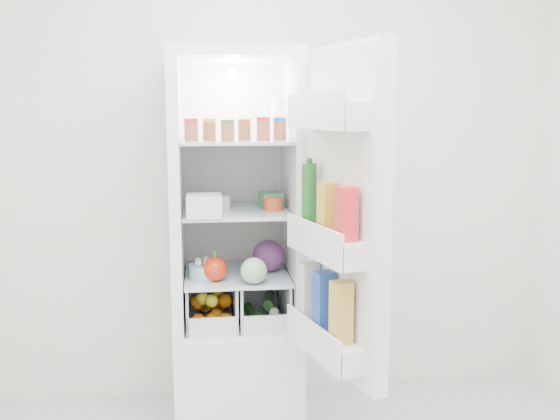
{
  "coord_description": "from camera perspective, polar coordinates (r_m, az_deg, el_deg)",
  "views": [
    {
      "loc": [
        -0.36,
        -1.75,
        1.52
      ],
      "look_at": [
        -0.02,
        0.95,
        1.09
      ],
      "focal_mm": 40.0,
      "sensor_mm": 36.0,
      "label": 1
    }
  ],
  "objects": [
    {
      "name": "room_walls",
      "position": [
        1.78,
        4.44,
        11.34
      ],
      "size": [
        3.02,
        3.02,
        2.61
      ],
      "color": "silver",
      "rests_on": "ground"
    },
    {
      "name": "refrigerator",
      "position": [
        3.12,
        -4.05,
        -6.89
      ],
      "size": [
        0.6,
        0.6,
        1.8
      ],
      "color": "white",
      "rests_on": "ground"
    },
    {
      "name": "shelf_low",
      "position": [
        3.04,
        -4.0,
        -5.85
      ],
      "size": [
        0.49,
        0.53,
        0.01
      ],
      "primitive_type": "cube",
      "color": "silver",
      "rests_on": "refrigerator"
    },
    {
      "name": "shelf_mid",
      "position": [
        2.97,
        -4.07,
        -0.06
      ],
      "size": [
        0.49,
        0.53,
        0.02
      ],
      "primitive_type": "cube",
      "color": "silver",
      "rests_on": "refrigerator"
    },
    {
      "name": "shelf_top",
      "position": [
        2.94,
        -4.14,
        6.3
      ],
      "size": [
        0.49,
        0.53,
        0.02
      ],
      "primitive_type": "cube",
      "color": "silver",
      "rests_on": "refrigerator"
    },
    {
      "name": "crisper_left",
      "position": [
        3.07,
        -6.28,
        -8.25
      ],
      "size": [
        0.23,
        0.46,
        0.22
      ],
      "primitive_type": null,
      "color": "silver",
      "rests_on": "refrigerator"
    },
    {
      "name": "crisper_right",
      "position": [
        3.08,
        -1.68,
        -8.12
      ],
      "size": [
        0.23,
        0.46,
        0.22
      ],
      "primitive_type": null,
      "color": "silver",
      "rests_on": "refrigerator"
    },
    {
      "name": "condiment_jars",
      "position": [
        2.83,
        -4.03,
        7.21
      ],
      "size": [
        0.46,
        0.16,
        0.08
      ],
      "color": "#B21919",
      "rests_on": "shelf_top"
    },
    {
      "name": "squeeze_bottle",
      "position": [
        3.1,
        -0.31,
        8.33
      ],
      "size": [
        0.06,
        0.06,
        0.19
      ],
      "primitive_type": "cylinder",
      "rotation": [
        0.0,
        0.0,
        -0.12
      ],
      "color": "white",
      "rests_on": "shelf_top"
    },
    {
      "name": "tub_white",
      "position": [
        2.77,
        -6.96,
        0.4
      ],
      "size": [
        0.15,
        0.15,
        0.1
      ],
      "primitive_type": "cube",
      "rotation": [
        0.0,
        0.0,
        -0.0
      ],
      "color": "silver",
      "rests_on": "shelf_mid"
    },
    {
      "name": "tub_cream",
      "position": [
        2.99,
        -5.61,
        0.75
      ],
      "size": [
        0.13,
        0.13,
        0.07
      ],
      "primitive_type": "cube",
      "rotation": [
        0.0,
        0.0,
        -0.15
      ],
      "color": "silver",
      "rests_on": "shelf_mid"
    },
    {
      "name": "tin_red",
      "position": [
        2.94,
        -0.62,
        0.57
      ],
      "size": [
        0.11,
        0.11,
        0.06
      ],
      "primitive_type": "cylinder",
      "rotation": [
        0.0,
        0.0,
        -0.32
      ],
      "color": "red",
      "rests_on": "shelf_mid"
    },
    {
      "name": "tub_green",
      "position": [
        3.0,
        -0.85,
        0.9
      ],
      "size": [
        0.11,
        0.14,
        0.08
      ],
      "primitive_type": "cube",
      "rotation": [
        0.0,
        0.0,
        0.13
      ],
      "color": "#3A8145",
      "rests_on": "shelf_mid"
    },
    {
      "name": "red_cabbage",
      "position": [
        3.03,
        -1.09,
        -4.21
      ],
      "size": [
        0.15,
        0.15,
        0.15
      ],
      "primitive_type": "sphere",
      "color": "#592263",
      "rests_on": "shelf_low"
    },
    {
      "name": "bell_pepper",
      "position": [
        2.88,
        -5.98,
        -5.39
      ],
      "size": [
        0.11,
        0.11,
        0.11
      ],
      "primitive_type": "sphere",
      "color": "red",
      "rests_on": "shelf_low"
    },
    {
      "name": "mushroom_bowl",
      "position": [
        2.93,
        -6.91,
        -5.6
      ],
      "size": [
        0.15,
        0.15,
        0.07
      ],
      "primitive_type": "cylinder",
      "rotation": [
        0.0,
        0.0,
        -0.02
      ],
      "color": "#87BBCA",
      "rests_on": "shelf_low"
    },
    {
      "name": "salad_bag",
      "position": [
        2.82,
        -2.42,
        -5.58
      ],
      "size": [
        0.12,
        0.12,
        0.12
      ],
      "primitive_type": "sphere",
      "color": "#A2C090",
      "rests_on": "shelf_low"
    },
    {
      "name": "citrus_pile",
      "position": [
        3.06,
        -6.23,
        -8.9
      ],
      "size": [
        0.2,
        0.31,
        0.16
      ],
      "color": "orange",
      "rests_on": "refrigerator"
    },
    {
      "name": "veg_pile",
      "position": [
        3.1,
        -1.58,
        -8.96
      ],
      "size": [
        0.16,
        0.3,
        0.1
      ],
      "color": "#24511B",
      "rests_on": "refrigerator"
    },
    {
      "name": "fridge_door",
      "position": [
        2.46,
        5.41,
        -0.98
      ],
      "size": [
        0.3,
        0.6,
        1.3
      ],
      "rotation": [
        0.0,
        0.0,
        1.82
      ],
      "color": "white",
      "rests_on": "refrigerator"
    }
  ]
}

